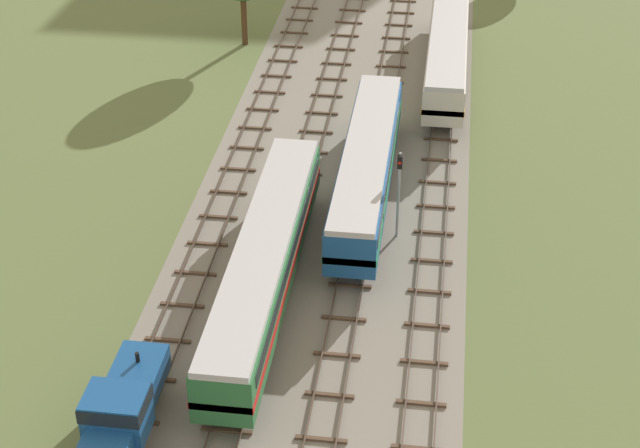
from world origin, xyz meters
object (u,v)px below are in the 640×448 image
at_px(shunter_loco_far_left_nearest, 120,412).
at_px(passenger_coach_left_near, 265,260).
at_px(diesel_railcar_centre_left_mid, 367,165).
at_px(passenger_coach_centre_midfar, 448,45).
at_px(signal_post_nearest, 399,185).

relative_size(shunter_loco_far_left_nearest, passenger_coach_left_near, 0.38).
distance_m(shunter_loco_far_left_nearest, passenger_coach_left_near, 12.43).
relative_size(passenger_coach_left_near, diesel_railcar_centre_left_mid, 1.07).
bearing_deg(shunter_loco_far_left_nearest, passenger_coach_centre_midfar, 72.74).
relative_size(passenger_coach_centre_midfar, signal_post_nearest, 3.93).
height_order(passenger_coach_left_near, diesel_railcar_centre_left_mid, same).
bearing_deg(diesel_railcar_centre_left_mid, passenger_coach_centre_midfar, 77.43).
bearing_deg(passenger_coach_left_near, shunter_loco_far_left_nearest, -110.65).
xyz_separation_m(passenger_coach_left_near, signal_post_nearest, (6.57, 7.29, 0.93)).
xyz_separation_m(diesel_railcar_centre_left_mid, passenger_coach_centre_midfar, (4.38, 19.63, 0.02)).
bearing_deg(passenger_coach_left_near, diesel_railcar_centre_left_mid, 68.33).
relative_size(diesel_railcar_centre_left_mid, passenger_coach_centre_midfar, 0.93).
height_order(shunter_loco_far_left_nearest, passenger_coach_left_near, passenger_coach_left_near).
xyz_separation_m(shunter_loco_far_left_nearest, diesel_railcar_centre_left_mid, (8.76, 22.64, 0.59)).
height_order(passenger_coach_centre_midfar, signal_post_nearest, signal_post_nearest).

